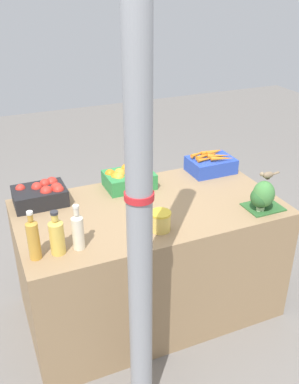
% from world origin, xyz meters
% --- Properties ---
extents(ground_plane, '(10.00, 10.00, 0.00)m').
position_xyz_m(ground_plane, '(0.00, 0.00, 0.00)').
color(ground_plane, slate).
extents(market_table, '(1.61, 0.87, 0.80)m').
position_xyz_m(market_table, '(0.00, 0.00, 0.40)').
color(market_table, '#937551').
rests_on(market_table, ground_plane).
extents(support_pole, '(0.12, 0.12, 2.32)m').
position_xyz_m(support_pole, '(-0.34, -0.68, 1.16)').
color(support_pole, gray).
rests_on(support_pole, ground_plane).
extents(apple_crate, '(0.32, 0.23, 0.14)m').
position_xyz_m(apple_crate, '(-0.59, 0.30, 0.86)').
color(apple_crate, black).
rests_on(apple_crate, market_table).
extents(orange_crate, '(0.32, 0.23, 0.14)m').
position_xyz_m(orange_crate, '(-0.03, 0.31, 0.86)').
color(orange_crate, '#2D8442').
rests_on(orange_crate, market_table).
extents(carrot_crate, '(0.32, 0.23, 0.14)m').
position_xyz_m(carrot_crate, '(0.61, 0.30, 0.86)').
color(carrot_crate, '#2847B7').
rests_on(carrot_crate, market_table).
extents(broccoli_pile, '(0.22, 0.19, 0.20)m').
position_xyz_m(broccoli_pile, '(0.60, -0.31, 0.90)').
color(broccoli_pile, '#2D602D').
rests_on(broccoli_pile, market_table).
extents(juice_bottle_amber, '(0.06, 0.06, 0.27)m').
position_xyz_m(juice_bottle_amber, '(-0.73, -0.26, 0.91)').
color(juice_bottle_amber, gold).
rests_on(juice_bottle_amber, market_table).
extents(juice_bottle_golden, '(0.08, 0.08, 0.24)m').
position_xyz_m(juice_bottle_golden, '(-0.62, -0.26, 0.90)').
color(juice_bottle_golden, gold).
rests_on(juice_bottle_golden, market_table).
extents(juice_bottle_cloudy, '(0.06, 0.06, 0.25)m').
position_xyz_m(juice_bottle_cloudy, '(-0.51, -0.26, 0.91)').
color(juice_bottle_cloudy, beige).
rests_on(juice_bottle_cloudy, market_table).
extents(pickle_jar, '(0.12, 0.12, 0.11)m').
position_xyz_m(pickle_jar, '(-0.05, -0.27, 0.86)').
color(pickle_jar, '#DBBC56').
rests_on(pickle_jar, market_table).
extents(sparrow_bird, '(0.14, 0.04, 0.05)m').
position_xyz_m(sparrow_bird, '(0.62, -0.30, 1.03)').
color(sparrow_bird, '#4C3D2D').
rests_on(sparrow_bird, broccoli_pile).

